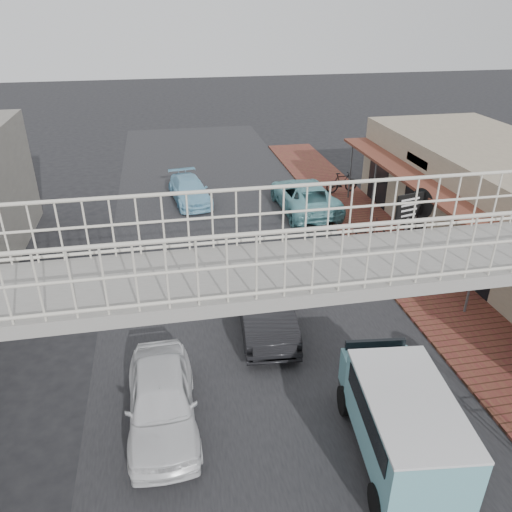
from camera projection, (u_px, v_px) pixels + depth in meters
name	position (u px, v px, depth m)	size (l,w,h in m)	color
ground	(268.00, 358.00, 14.57)	(120.00, 120.00, 0.00)	black
road_strip	(268.00, 358.00, 14.57)	(10.00, 60.00, 0.01)	black
sidewalk	(424.00, 284.00, 18.27)	(3.00, 40.00, 0.10)	brown
footbridge	(314.00, 357.00, 9.63)	(16.40, 2.40, 6.34)	gray
white_hatchback	(162.00, 400.00, 12.05)	(1.66, 4.12, 1.40)	white
dark_sedan	(265.00, 305.00, 15.73)	(1.59, 4.57, 1.50)	black
angkot_curb	(304.00, 196.00, 24.51)	(2.49, 5.39, 1.50)	#67ADB4
angkot_far	(190.00, 190.00, 25.63)	(1.71, 4.22, 1.22)	#80BFDE
angkot_van	(402.00, 416.00, 10.80)	(2.30, 4.30, 2.02)	black
motorcycle_near	(364.00, 230.00, 21.32)	(0.63, 1.81, 0.95)	black
motorcycle_far	(342.00, 182.00, 26.64)	(0.51, 1.81, 1.09)	black
arrow_sign	(426.00, 203.00, 18.45)	(1.88, 1.24, 3.12)	#59595B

